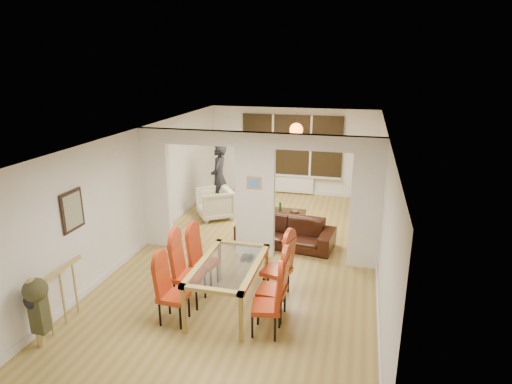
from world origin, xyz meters
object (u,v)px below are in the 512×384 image
at_px(dining_chair_lb, 189,271).
at_px(person, 219,178).
at_px(dining_chair_la, 173,292).
at_px(bottle, 280,207).
at_px(bowl, 294,212).
at_px(dining_chair_ra, 266,302).
at_px(dining_table, 229,285).
at_px(dining_chair_lc, 205,259).
at_px(armchair, 215,203).
at_px(television, 356,205).
at_px(dining_chair_rb, 272,286).
at_px(dining_chair_rc, 276,267).
at_px(coffee_table, 286,215).
at_px(sofa, 285,232).

xyz_separation_m(dining_chair_lb, person, (-1.02, 4.57, 0.33)).
xyz_separation_m(dining_chair_la, bottle, (0.75, 4.81, -0.17)).
distance_m(dining_chair_la, bowl, 4.92).
bearing_deg(dining_chair_ra, bottle, 87.60).
bearing_deg(dining_table, bowl, 84.48).
distance_m(dining_chair_lb, dining_chair_lc, 0.58).
bearing_deg(dining_chair_lc, dining_table, -34.52).
xyz_separation_m(armchair, television, (3.55, 1.16, -0.12)).
distance_m(dining_chair_lc, dining_chair_rb, 1.51).
bearing_deg(dining_chair_rc, dining_chair_ra, -71.98).
bearing_deg(bottle, dining_chair_ra, -81.50).
relative_size(dining_table, dining_chair_lc, 1.63).
relative_size(dining_chair_la, dining_chair_rb, 0.96).
xyz_separation_m(television, bowl, (-1.51, -0.91, -0.01)).
bearing_deg(dining_chair_ra, bowl, 83.24).
bearing_deg(dining_chair_rc, dining_chair_rb, -70.20).
height_order(dining_chair_ra, coffee_table, dining_chair_ra).
distance_m(dining_chair_la, armchair, 4.63).
height_order(dining_chair_la, television, dining_chair_la).
xyz_separation_m(dining_chair_la, bowl, (1.12, 4.78, -0.27)).
xyz_separation_m(dining_chair_lc, dining_chair_ra, (1.38, -1.08, -0.01)).
xyz_separation_m(person, bowl, (2.11, -0.36, -0.66)).
bearing_deg(dining_chair_lc, bowl, 81.19).
distance_m(dining_chair_la, dining_chair_lc, 1.15).
bearing_deg(coffee_table, bottle, -153.36).
bearing_deg(person, dining_chair_lc, 7.80).
bearing_deg(bottle, coffee_table, 26.64).
bearing_deg(dining_chair_lb, person, 100.41).
height_order(dining_chair_lb, dining_chair_rc, dining_chair_lb).
distance_m(sofa, bottle, 1.56).
xyz_separation_m(dining_chair_lb, armchair, (-0.94, 3.97, -0.20)).
bearing_deg(coffee_table, dining_table, -92.48).
bearing_deg(bowl, dining_chair_la, -103.15).
relative_size(dining_chair_rc, sofa, 0.52).
distance_m(dining_chair_ra, dining_chair_rc, 1.09).
xyz_separation_m(coffee_table, bottle, (-0.15, -0.07, 0.24)).
bearing_deg(armchair, dining_chair_la, -22.57).
bearing_deg(dining_chair_rb, bowl, 95.99).
relative_size(coffee_table, bowl, 4.09).
distance_m(dining_table, armchair, 4.27).
relative_size(dining_chair_lc, television, 1.17).
distance_m(dining_table, person, 4.89).
xyz_separation_m(dining_chair_rb, bottle, (-0.70, 4.30, -0.20)).
xyz_separation_m(dining_chair_rc, television, (1.24, 4.55, -0.29)).
bearing_deg(sofa, dining_chair_ra, -77.46).
relative_size(dining_chair_rc, television, 1.20).
relative_size(dining_table, dining_chair_lb, 1.50).
xyz_separation_m(dining_chair_lb, dining_chair_rc, (1.37, 0.58, -0.03)).
height_order(dining_chair_lc, dining_chair_ra, dining_chair_lc).
distance_m(dining_chair_rb, dining_chair_rc, 0.64).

